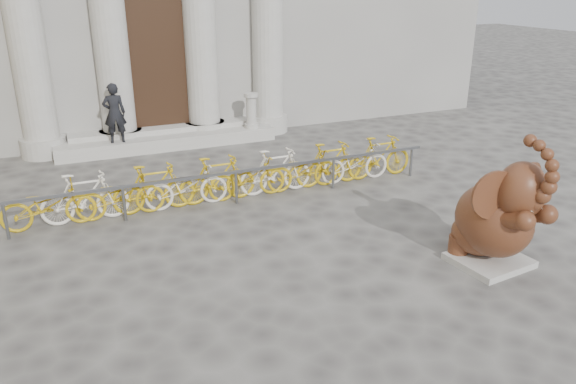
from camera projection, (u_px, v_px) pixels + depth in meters
name	position (u px, v px, depth m)	size (l,w,h in m)	color
ground	(312.00, 323.00, 7.72)	(80.00, 80.00, 0.00)	#474442
entrance_steps	(168.00, 140.00, 15.71)	(6.00, 1.20, 0.36)	#A8A59E
elephant_statue	(497.00, 218.00, 9.00)	(1.53, 1.76, 2.30)	#A8A59E
bike_rack	(232.00, 177.00, 11.83)	(9.10, 0.53, 1.00)	slate
pedestrian	(114.00, 113.00, 14.56)	(0.57, 0.37, 1.57)	black
balustrade_post	(251.00, 112.00, 16.11)	(0.41, 0.41, 1.00)	#A8A59E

